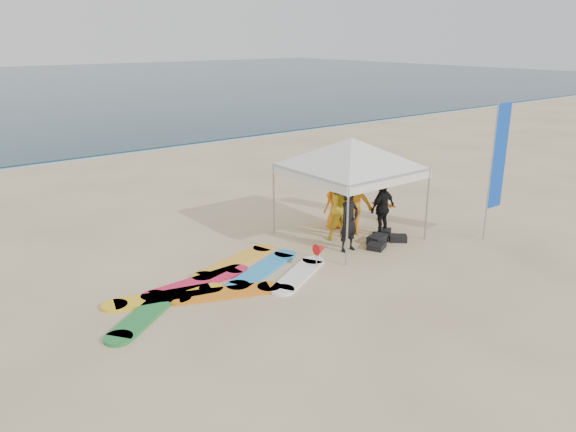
{
  "coord_description": "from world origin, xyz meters",
  "views": [
    {
      "loc": [
        -8.19,
        -7.57,
        5.37
      ],
      "look_at": [
        -0.31,
        2.6,
        1.2
      ],
      "focal_mm": 35.0,
      "sensor_mm": 36.0,
      "label": 1
    }
  ],
  "objects_px": {
    "person_black_a": "(349,221)",
    "marker_pennant": "(320,249)",
    "person_yellow": "(343,209)",
    "canopy_tent": "(351,138)",
    "person_orange_a": "(354,203)",
    "person_orange_b": "(336,202)",
    "feather_flag": "(498,158)",
    "surfboard_spread": "(221,283)",
    "person_seated": "(382,207)",
    "person_black_b": "(382,208)"
  },
  "relations": [
    {
      "from": "person_black_b",
      "to": "person_seated",
      "type": "relative_size",
      "value": 1.84
    },
    {
      "from": "person_yellow",
      "to": "person_orange_b",
      "type": "height_order",
      "value": "person_yellow"
    },
    {
      "from": "person_orange_a",
      "to": "feather_flag",
      "type": "bearing_deg",
      "value": 167.26
    },
    {
      "from": "person_yellow",
      "to": "canopy_tent",
      "type": "bearing_deg",
      "value": 30.66
    },
    {
      "from": "person_seated",
      "to": "person_orange_b",
      "type": "bearing_deg",
      "value": 58.7
    },
    {
      "from": "person_seated",
      "to": "person_black_b",
      "type": "bearing_deg",
      "value": 115.07
    },
    {
      "from": "person_black_a",
      "to": "feather_flag",
      "type": "relative_size",
      "value": 0.43
    },
    {
      "from": "person_orange_b",
      "to": "person_orange_a",
      "type": "bearing_deg",
      "value": 89.24
    },
    {
      "from": "surfboard_spread",
      "to": "person_black_a",
      "type": "bearing_deg",
      "value": -3.57
    },
    {
      "from": "canopy_tent",
      "to": "feather_flag",
      "type": "distance_m",
      "value": 3.97
    },
    {
      "from": "person_yellow",
      "to": "person_orange_a",
      "type": "height_order",
      "value": "person_orange_a"
    },
    {
      "from": "feather_flag",
      "to": "person_black_b",
      "type": "bearing_deg",
      "value": 139.51
    },
    {
      "from": "person_black_a",
      "to": "marker_pennant",
      "type": "xyz_separation_m",
      "value": [
        -1.34,
        -0.42,
        -0.32
      ]
    },
    {
      "from": "person_orange_b",
      "to": "feather_flag",
      "type": "xyz_separation_m",
      "value": [
        2.85,
        -3.23,
        1.46
      ]
    },
    {
      "from": "marker_pennant",
      "to": "person_seated",
      "type": "bearing_deg",
      "value": 22.86
    },
    {
      "from": "person_yellow",
      "to": "feather_flag",
      "type": "relative_size",
      "value": 0.46
    },
    {
      "from": "person_black_a",
      "to": "feather_flag",
      "type": "height_order",
      "value": "feather_flag"
    },
    {
      "from": "person_black_a",
      "to": "person_black_b",
      "type": "xyz_separation_m",
      "value": [
        1.55,
        0.29,
        -0.02
      ]
    },
    {
      "from": "person_black_a",
      "to": "person_seated",
      "type": "distance_m",
      "value": 2.83
    },
    {
      "from": "person_orange_a",
      "to": "feather_flag",
      "type": "distance_m",
      "value": 4.02
    },
    {
      "from": "person_orange_b",
      "to": "canopy_tent",
      "type": "distance_m",
      "value": 2.14
    },
    {
      "from": "person_black_a",
      "to": "surfboard_spread",
      "type": "bearing_deg",
      "value": 173.2
    },
    {
      "from": "surfboard_spread",
      "to": "canopy_tent",
      "type": "bearing_deg",
      "value": 7.35
    },
    {
      "from": "person_orange_a",
      "to": "marker_pennant",
      "type": "xyz_separation_m",
      "value": [
        -2.33,
        -1.3,
        -0.41
      ]
    },
    {
      "from": "canopy_tent",
      "to": "marker_pennant",
      "type": "height_order",
      "value": "canopy_tent"
    },
    {
      "from": "person_orange_b",
      "to": "person_seated",
      "type": "relative_size",
      "value": 1.79
    },
    {
      "from": "person_black_b",
      "to": "feather_flag",
      "type": "height_order",
      "value": "feather_flag"
    },
    {
      "from": "person_black_a",
      "to": "marker_pennant",
      "type": "distance_m",
      "value": 1.44
    },
    {
      "from": "person_seated",
      "to": "canopy_tent",
      "type": "relative_size",
      "value": 0.21
    },
    {
      "from": "surfboard_spread",
      "to": "marker_pennant",
      "type": "bearing_deg",
      "value": -15.38
    },
    {
      "from": "person_seated",
      "to": "feather_flag",
      "type": "height_order",
      "value": "feather_flag"
    },
    {
      "from": "person_yellow",
      "to": "person_orange_b",
      "type": "xyz_separation_m",
      "value": [
        0.49,
        0.84,
        -0.09
      ]
    },
    {
      "from": "person_orange_b",
      "to": "feather_flag",
      "type": "height_order",
      "value": "feather_flag"
    },
    {
      "from": "person_black_a",
      "to": "person_seated",
      "type": "xyz_separation_m",
      "value": [
        2.53,
        1.21,
        -0.38
      ]
    },
    {
      "from": "person_orange_a",
      "to": "surfboard_spread",
      "type": "bearing_deg",
      "value": 36.79
    },
    {
      "from": "marker_pennant",
      "to": "surfboard_spread",
      "type": "distance_m",
      "value": 2.51
    },
    {
      "from": "feather_flag",
      "to": "person_orange_b",
      "type": "bearing_deg",
      "value": 131.41
    },
    {
      "from": "person_seated",
      "to": "person_black_a",
      "type": "bearing_deg",
      "value": 97.6
    },
    {
      "from": "person_yellow",
      "to": "person_seated",
      "type": "height_order",
      "value": "person_yellow"
    },
    {
      "from": "marker_pennant",
      "to": "surfboard_spread",
      "type": "relative_size",
      "value": 0.12
    },
    {
      "from": "feather_flag",
      "to": "person_yellow",
      "type": "bearing_deg",
      "value": 144.38
    },
    {
      "from": "person_black_a",
      "to": "person_orange_b",
      "type": "distance_m",
      "value": 1.86
    },
    {
      "from": "person_orange_a",
      "to": "person_orange_b",
      "type": "bearing_deg",
      "value": -59.13
    },
    {
      "from": "person_yellow",
      "to": "canopy_tent",
      "type": "distance_m",
      "value": 1.91
    },
    {
      "from": "person_orange_a",
      "to": "person_black_b",
      "type": "xyz_separation_m",
      "value": [
        0.55,
        -0.58,
        -0.1
      ]
    },
    {
      "from": "feather_flag",
      "to": "surfboard_spread",
      "type": "distance_m",
      "value": 8.09
    },
    {
      "from": "person_black_b",
      "to": "canopy_tent",
      "type": "xyz_separation_m",
      "value": [
        -0.78,
        0.52,
        1.96
      ]
    },
    {
      "from": "feather_flag",
      "to": "marker_pennant",
      "type": "bearing_deg",
      "value": 166.59
    },
    {
      "from": "person_yellow",
      "to": "surfboard_spread",
      "type": "relative_size",
      "value": 0.31
    },
    {
      "from": "canopy_tent",
      "to": "marker_pennant",
      "type": "distance_m",
      "value": 3.33
    }
  ]
}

